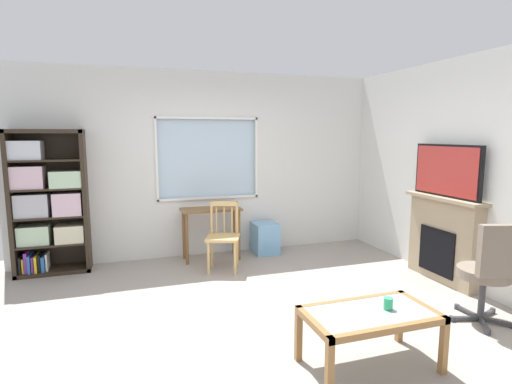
# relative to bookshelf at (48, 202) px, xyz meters

# --- Properties ---
(ground) EXTENTS (6.29, 5.65, 0.02)m
(ground) POSITION_rel_bookshelf_xyz_m (2.05, -2.08, -0.94)
(ground) COLOR #9E9389
(wall_back_with_window) EXTENTS (5.29, 0.15, 2.68)m
(wall_back_with_window) POSITION_rel_bookshelf_xyz_m (2.04, 0.24, 0.40)
(wall_back_with_window) COLOR silver
(wall_back_with_window) RESTS_ON ground
(wall_right) EXTENTS (0.12, 4.85, 2.68)m
(wall_right) POSITION_rel_bookshelf_xyz_m (4.76, -2.08, 0.41)
(wall_right) COLOR silver
(wall_right) RESTS_ON ground
(bookshelf) EXTENTS (0.90, 0.38, 1.85)m
(bookshelf) POSITION_rel_bookshelf_xyz_m (0.00, 0.00, 0.00)
(bookshelf) COLOR #2D2319
(bookshelf) RESTS_ON ground
(desk_under_window) EXTENTS (0.84, 0.39, 0.74)m
(desk_under_window) POSITION_rel_bookshelf_xyz_m (2.09, -0.11, -0.34)
(desk_under_window) COLOR brown
(desk_under_window) RESTS_ON ground
(wooden_chair) EXTENTS (0.53, 0.52, 0.90)m
(wooden_chair) POSITION_rel_bookshelf_xyz_m (2.14, -0.62, -0.47)
(wooden_chair) COLOR tan
(wooden_chair) RESTS_ON ground
(plastic_drawer_unit) EXTENTS (0.35, 0.40, 0.46)m
(plastic_drawer_unit) POSITION_rel_bookshelf_xyz_m (2.93, -0.06, -0.70)
(plastic_drawer_unit) COLOR #72ADDB
(plastic_drawer_unit) RESTS_ON ground
(fireplace) EXTENTS (0.26, 1.11, 1.05)m
(fireplace) POSITION_rel_bookshelf_xyz_m (4.60, -1.83, -0.40)
(fireplace) COLOR tan
(fireplace) RESTS_ON ground
(tv) EXTENTS (0.06, 1.00, 0.62)m
(tv) POSITION_rel_bookshelf_xyz_m (4.58, -1.83, 0.43)
(tv) COLOR black
(tv) RESTS_ON fireplace
(office_chair) EXTENTS (0.58, 0.61, 1.00)m
(office_chair) POSITION_rel_bookshelf_xyz_m (4.12, -2.92, -0.38)
(office_chair) COLOR #7A6B5B
(office_chair) RESTS_ON ground
(coffee_table) EXTENTS (1.01, 0.56, 0.45)m
(coffee_table) POSITION_rel_bookshelf_xyz_m (2.67, -3.17, -0.55)
(coffee_table) COLOR #8C9E99
(coffee_table) RESTS_ON ground
(sippy_cup) EXTENTS (0.07, 0.07, 0.09)m
(sippy_cup) POSITION_rel_bookshelf_xyz_m (2.83, -3.17, -0.43)
(sippy_cup) COLOR #33B770
(sippy_cup) RESTS_ON coffee_table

